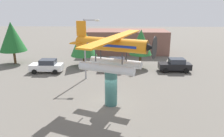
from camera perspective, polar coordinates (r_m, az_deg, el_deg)
The scene contains 11 objects.
ground_plane at distance 19.81m, azimuth -0.26°, elevation -9.45°, with size 140.00×140.00×0.00m, color #605B54.
display_pedestal at distance 19.14m, azimuth -0.27°, elevation -4.97°, with size 1.10×1.10×3.33m, color #386B66.
floatplane_monument at distance 18.12m, azimuth 0.10°, elevation 4.82°, with size 7.19×10.09×4.00m.
car_near_white at distance 29.76m, azimuth -16.78°, elevation 0.67°, with size 4.20×2.02×1.76m.
car_mid_red at distance 29.28m, azimuth 0.96°, elevation 1.14°, with size 4.20×2.02×1.76m.
car_far_black at distance 30.14m, azimuth 16.28°, elevation 0.91°, with size 4.20×2.02×1.76m.
streetlight_primary at distance 25.42m, azimuth -6.72°, elevation 6.23°, with size 1.84×0.28×7.08m.
storefront_building at distance 40.36m, azimuth 3.81°, elevation 7.13°, with size 14.70×6.17×4.11m, color brown.
tree_west at distance 35.41m, azimuth -24.85°, elevation 7.61°, with size 3.87×3.87×6.24m.
tree_east at distance 31.40m, azimuth -7.54°, elevation 7.16°, with size 3.76×3.76×5.71m.
tree_center_back at distance 30.47m, azimuth 7.61°, elevation 6.89°, with size 3.14×3.14×5.38m.
Camera 1 is at (0.62, -17.78, 8.72)m, focal length 34.71 mm.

